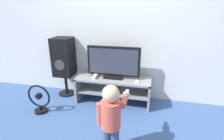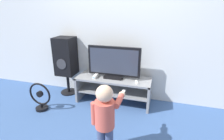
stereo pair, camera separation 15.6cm
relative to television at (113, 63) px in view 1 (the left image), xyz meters
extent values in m
plane|color=#38568C|center=(0.00, -0.23, -0.69)|extent=(16.00, 16.00, 0.00)
cube|color=silver|center=(0.00, 0.27, 0.61)|extent=(10.00, 0.06, 2.60)
cube|color=gray|center=(0.00, -0.02, -0.27)|extent=(1.22, 0.43, 0.03)
cube|color=gray|center=(0.00, -0.02, -0.50)|extent=(1.18, 0.39, 0.02)
cube|color=gray|center=(-0.59, -0.02, -0.47)|extent=(0.04, 0.43, 0.44)
cube|color=gray|center=(0.59, -0.02, -0.47)|extent=(0.04, 0.43, 0.44)
cube|color=black|center=(0.00, 0.00, -0.24)|extent=(0.30, 0.20, 0.04)
cube|color=black|center=(0.00, 0.00, 0.03)|extent=(0.85, 0.05, 0.48)
cube|color=#333847|center=(0.00, -0.03, 0.03)|extent=(0.78, 0.01, 0.41)
cube|color=white|center=(-0.29, -0.07, -0.23)|extent=(0.05, 0.18, 0.05)
cube|color=#3F8CE5|center=(-0.29, -0.16, -0.23)|extent=(0.03, 0.00, 0.01)
cube|color=white|center=(0.40, -0.11, -0.24)|extent=(0.07, 0.13, 0.02)
cylinder|color=#337FD8|center=(0.40, -0.11, -0.23)|extent=(0.01, 0.01, 0.00)
cylinder|color=#3F4C72|center=(0.17, -1.11, -0.52)|extent=(0.09, 0.09, 0.34)
cylinder|color=#3F4C72|center=(0.26, -1.11, -0.52)|extent=(0.09, 0.09, 0.34)
cylinder|color=#D1594C|center=(0.22, -1.11, -0.20)|extent=(0.21, 0.21, 0.30)
sphere|color=beige|center=(0.22, -1.11, 0.03)|extent=(0.18, 0.18, 0.18)
cylinder|color=#D1594C|center=(0.10, -1.11, -0.22)|extent=(0.06, 0.06, 0.26)
cylinder|color=#D1594C|center=(0.34, -0.98, -0.09)|extent=(0.06, 0.26, 0.06)
sphere|color=beige|center=(0.34, -0.85, -0.09)|extent=(0.08, 0.08, 0.08)
cube|color=white|center=(0.34, -0.81, -0.09)|extent=(0.03, 0.13, 0.02)
cylinder|color=black|center=(-0.91, 0.07, -0.68)|extent=(0.30, 0.30, 0.02)
cylinder|color=black|center=(-0.91, 0.07, -0.50)|extent=(0.05, 0.05, 0.38)
cube|color=black|center=(-0.91, 0.07, 0.02)|extent=(0.33, 0.31, 0.67)
cylinder|color=#38383D|center=(-0.91, -0.09, -0.08)|extent=(0.18, 0.01, 0.18)
cylinder|color=black|center=(-1.02, -0.58, -0.67)|extent=(0.19, 0.19, 0.04)
cylinder|color=black|center=(-1.02, -0.58, -0.62)|extent=(0.04, 0.04, 0.06)
torus|color=black|center=(-1.02, -0.58, -0.42)|extent=(0.37, 0.03, 0.37)
cylinder|color=black|center=(-1.02, -0.58, -0.42)|extent=(0.10, 0.05, 0.10)
camera|label=1|loc=(0.57, -2.61, 0.84)|focal=28.00mm
camera|label=2|loc=(0.72, -2.57, 0.84)|focal=28.00mm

